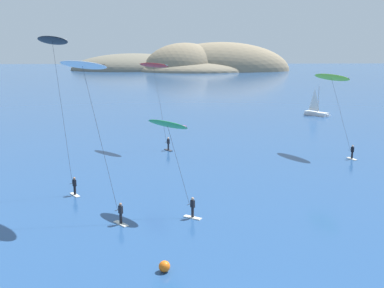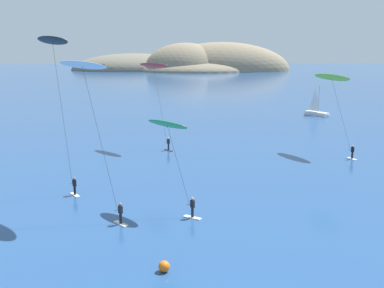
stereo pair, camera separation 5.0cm
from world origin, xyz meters
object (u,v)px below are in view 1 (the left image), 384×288
Objects in this scene: kitesurfer_white at (85,75)px; kitesurfer_black at (54,54)px; sailboat_near at (318,112)px; kitesurfer_lime at (333,83)px; marker_buoy at (164,266)px; kitesurfer_red at (155,73)px; kitesurfer_green at (170,133)px.

kitesurfer_white is 7.35m from kitesurfer_black.
kitesurfer_white is 0.87× the size of kitesurfer_black.
sailboat_near is 33.02m from kitesurfer_lime.
kitesurfer_white is 16.32m from marker_buoy.
sailboat_near is 0.40× the size of kitesurfer_black.
kitesurfer_red is 0.90× the size of kitesurfer_white.
kitesurfer_black reaches higher than sailboat_near.
kitesurfer_red is 24.61m from kitesurfer_green.
kitesurfer_white reaches higher than marker_buoy.
kitesurfer_lime reaches higher than marker_buoy.
marker_buoy is at bearing -87.38° from kitesurfer_red.
kitesurfer_black reaches higher than kitesurfer_white.
kitesurfer_lime is (-7.92, -31.01, 8.15)m from sailboat_near.
sailboat_near reaches higher than marker_buoy.
sailboat_near is 68.39m from marker_buoy.
kitesurfer_white reaches higher than sailboat_near.
sailboat_near is 0.51× the size of kitesurfer_red.
sailboat_near is at bearing 50.22° from kitesurfer_black.
marker_buoy is at bearing -59.66° from kitesurfer_black.
kitesurfer_lime is (30.02, 14.56, -3.80)m from kitesurfer_black.
sailboat_near is 8.14× the size of marker_buoy.
kitesurfer_black reaches higher than kitesurfer_green.
kitesurfer_lime is at bearing -104.33° from sailboat_near.
kitesurfer_red is 1.46× the size of kitesurfer_green.
kitesurfer_white is 17.59× the size of marker_buoy.
kitesurfer_red is 0.78× the size of kitesurfer_black.
kitesurfer_red is 36.41m from marker_buoy.
kitesurfer_white is at bearing -123.49° from sailboat_near.
kitesurfer_green reaches higher than sailboat_near.
kitesurfer_red is 24.99m from kitesurfer_white.
kitesurfer_white reaches higher than kitesurfer_green.
sailboat_near is 62.94m from kitesurfer_white.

